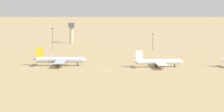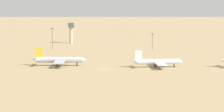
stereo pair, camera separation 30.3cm
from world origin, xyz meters
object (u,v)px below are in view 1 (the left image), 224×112
(light_pole_west, at_px, (154,40))
(light_pole_mid, at_px, (54,37))
(parked_jet_white_3, at_px, (159,62))
(parked_jet_yellow_2, at_px, (60,60))
(control_tower, at_px, (73,31))

(light_pole_west, bearing_deg, light_pole_mid, 176.56)
(parked_jet_white_3, relative_size, light_pole_mid, 1.85)
(parked_jet_white_3, distance_m, light_pole_west, 92.47)
(light_pole_west, bearing_deg, parked_jet_yellow_2, -126.36)
(control_tower, distance_m, light_pole_west, 88.81)
(light_pole_west, distance_m, light_pole_mid, 78.08)
(parked_jet_yellow_2, distance_m, light_pole_mid, 91.90)
(control_tower, bearing_deg, parked_jet_white_3, -67.25)
(control_tower, relative_size, light_pole_west, 1.41)
(parked_jet_yellow_2, relative_size, control_tower, 1.84)
(parked_jet_yellow_2, distance_m, parked_jet_white_3, 58.78)
(parked_jet_white_3, xyz_separation_m, control_tower, (-62.81, 149.78, 7.62))
(light_pole_mid, bearing_deg, control_tower, 78.93)
(control_tower, xyz_separation_m, light_pole_mid, (-10.34, -52.84, -1.36))
(control_tower, bearing_deg, light_pole_west, -40.41)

